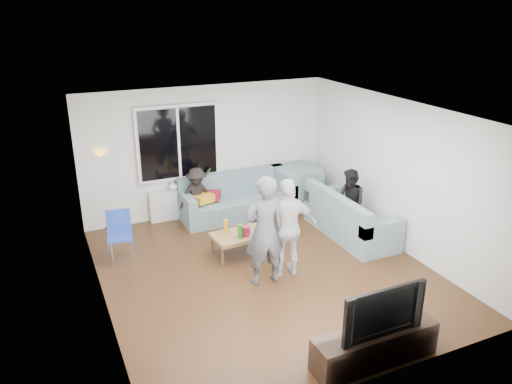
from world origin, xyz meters
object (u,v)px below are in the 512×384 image
player_right (288,228)px  television (378,308)px  sofa_back_section (238,196)px  coffee_table (245,243)px  player_left (264,231)px  spectator_back (197,196)px  tv_console (375,346)px  floor_lamp (104,189)px  side_chair (120,238)px  spectator_right (350,203)px  sofa_right_section (351,214)px

player_right → television: (-0.02, -2.30, -0.05)m
sofa_back_section → coffee_table: size_ratio=2.09×
coffee_table → player_left: player_left is taller
player_right → spectator_back: bearing=-65.5°
sofa_back_section → player_left: bearing=-103.5°
player_left → tv_console: player_left is taller
sofa_back_section → coffee_table: 1.67m
floor_lamp → spectator_back: (1.66, -0.52, -0.22)m
coffee_table → television: size_ratio=1.00×
side_chair → spectator_right: 4.13m
sofa_back_section → spectator_right: size_ratio=1.84×
player_left → spectator_right: size_ratio=1.40×
side_chair → spectator_back: bearing=39.1°
floor_lamp → player_left: bearing=-58.6°
spectator_back → television: 4.85m
player_right → spectator_right: player_right is taller
spectator_right → television: size_ratio=1.14×
tv_console → television: size_ratio=1.46×
television → player_left: bearing=100.8°
coffee_table → television: bearing=-84.0°
player_right → spectator_right: (1.73, 0.85, -0.18)m
sofa_right_section → side_chair: (-4.07, 0.74, 0.01)m
tv_console → television: bearing=180.0°
coffee_table → spectator_back: spectator_back is taller
side_chair → player_left: player_left is taller
sofa_right_section → player_left: (-2.18, -0.86, 0.45)m
floor_lamp → player_right: (2.34, -3.02, 0.02)m
side_chair → sofa_back_section: bearing=29.4°
coffee_table → spectator_right: size_ratio=0.88×
coffee_table → floor_lamp: 2.96m
floor_lamp → spectator_right: bearing=-28.1°
sofa_right_section → side_chair: 4.14m
floor_lamp → player_left: 3.63m
television → sofa_back_section: bearing=87.7°
sofa_back_section → player_left: 2.66m
coffee_table → spectator_back: (-0.32, 1.60, 0.36)m
sofa_right_section → player_right: (-1.73, -0.78, 0.38)m
sofa_back_section → side_chair: size_ratio=2.67×
television → tv_console: bearing=0.0°
spectator_right → spectator_back: bearing=-126.0°
television → coffee_table: bearing=96.0°
coffee_table → spectator_back: 1.67m
floor_lamp → spectator_right: size_ratio=1.25×
sofa_right_section → sofa_back_section: bearing=42.9°
spectator_back → tv_console: spectator_back is taller
spectator_back → television: size_ratio=1.02×
spectator_right → spectator_back: spectator_right is taller
side_chair → spectator_back: (1.66, 0.98, 0.13)m
television → sofa_right_section: bearing=60.3°
coffee_table → spectator_right: (2.09, -0.05, 0.42)m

